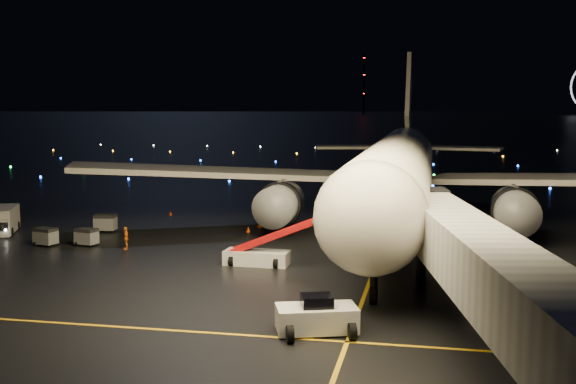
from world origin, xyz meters
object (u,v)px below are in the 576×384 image
crew_c (126,238)px  airliner (399,132)px  service_truck (3,220)px  baggage_cart_2 (87,237)px  baggage_cart_0 (105,223)px  belt_loader (257,242)px  baggage_cart_1 (46,237)px  pushback_tug (317,314)px

crew_c → airliner: bearing=106.8°
service_truck → baggage_cart_2: service_truck is taller
airliner → baggage_cart_0: airliner is taller
airliner → belt_loader: airliner is taller
service_truck → baggage_cart_1: (7.17, -4.83, -0.49)m
airliner → crew_c: 28.73m
baggage_cart_0 → baggage_cart_2: baggage_cart_0 is taller
service_truck → belt_loader: bearing=-40.1°
airliner → baggage_cart_1: size_ratio=36.85×
crew_c → belt_loader: bearing=53.8°
crew_c → baggage_cart_0: 9.19m
airliner → belt_loader: (-9.62, -20.02, -7.74)m
airliner → baggage_cart_1: airliner is taller
belt_loader → baggage_cart_2: size_ratio=4.11×
baggage_cart_0 → baggage_cart_1: 7.67m
service_truck → crew_c: bearing=-41.2°
airliner → baggage_cart_0: 30.10m
belt_loader → baggage_cart_2: (-16.30, 4.27, -1.01)m
service_truck → baggage_cart_1: bearing=-56.8°
pushback_tug → belt_loader: size_ratio=0.60×
service_truck → crew_c: (14.65, -4.85, -0.30)m
belt_loader → baggage_cart_0: bearing=150.3°
belt_loader → baggage_cart_1: (-19.80, 3.57, -0.99)m
baggage_cart_0 → belt_loader: bearing=-39.1°
belt_loader → baggage_cart_2: bearing=167.3°
baggage_cart_1 → airliner: bearing=42.5°
pushback_tug → baggage_cart_2: pushback_tug is taller
crew_c → baggage_cart_1: 7.48m
belt_loader → crew_c: belt_loader is taller
airliner → belt_loader: bearing=-115.8°
baggage_cart_0 → baggage_cart_2: size_ratio=1.11×
crew_c → baggage_cart_2: size_ratio=1.09×
belt_loader → baggage_cart_2: 16.88m
airliner → baggage_cart_1: (-29.42, -16.45, -8.73)m
baggage_cart_0 → baggage_cart_2: bearing=-85.2°
belt_loader → service_truck: bearing=164.7°
service_truck → baggage_cart_0: size_ratio=3.49×
pushback_tug → baggage_cart_1: 32.86m
airliner → baggage_cart_1: bearing=-150.9°
baggage_cart_2 → pushback_tug: bearing=-27.5°
airliner → pushback_tug: bearing=-94.2°
airliner → baggage_cart_2: size_ratio=37.97×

